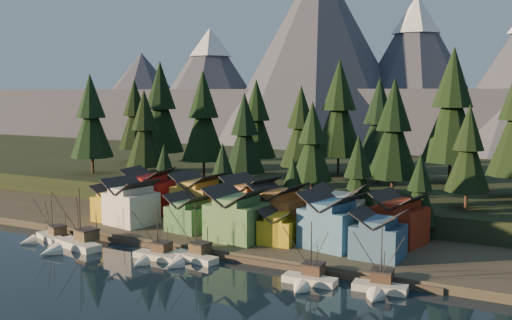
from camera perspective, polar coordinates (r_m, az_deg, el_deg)
The scene contains 43 objects.
ground at distance 90.35m, azimuth -10.03°, elevation -11.93°, with size 500.00×500.00×0.00m, color black.
shore_strip at distance 122.90m, azimuth 1.52°, elevation -6.40°, with size 400.00×50.00×1.50m, color #393529.
hillside at distance 167.97m, azimuth 9.10°, elevation -2.10°, with size 420.00×100.00×6.00m, color black.
dock at distance 103.09m, azimuth -4.34°, elevation -9.17°, with size 80.00×4.00×1.00m, color #463D32.
mountain_ridge at distance 286.65m, azimuth 16.38°, elevation 6.02°, with size 560.00×190.00×90.00m.
boat_0 at distance 119.11m, azimuth -20.32°, elevation -6.67°, with size 8.74×9.19×10.03m.
boat_1 at distance 110.95m, azimuth -17.95°, elevation -7.33°, with size 11.23×11.80×12.52m.
boat_2 at distance 100.87m, azimuth -10.30°, elevation -8.79°, with size 8.64×9.39×10.09m.
boat_3 at distance 98.93m, azimuth -6.69°, elevation -8.98°, with size 9.75×10.35×10.74m.
boat_5 at distance 87.36m, azimuth 5.18°, elevation -11.08°, with size 8.45×9.19×10.53m.
boat_6 at distance 85.63m, azimuth 12.21°, elevation -11.52°, with size 8.25×8.87×10.71m.
house_front_0 at distance 125.69m, azimuth -13.95°, elevation -4.08°, with size 7.82×7.41×7.66m.
house_front_1 at distance 121.38m, azimuth -12.38°, elevation -3.96°, with size 10.66×10.37×9.46m.
house_front_2 at distance 113.83m, azimuth -6.67°, elevation -5.14°, with size 8.52×8.57×7.32m.
house_front_3 at distance 106.14m, azimuth -1.95°, elevation -5.25°, with size 10.13×9.70×9.85m.
house_front_4 at distance 104.12m, azimuth 2.29°, elevation -6.53°, with size 6.67×7.12×6.36m.
house_front_5 at distance 101.73m, azimuth 7.55°, elevation -5.83°, with size 11.10×10.46×9.89m.
house_front_6 at distance 97.20m, azimuth 12.13°, elevation -7.14°, with size 8.31×7.89×7.94m.
house_back_0 at distance 130.63m, azimuth -10.71°, elevation -2.97°, with size 10.64×10.32×10.28m.
house_back_1 at distance 122.89m, azimuth -5.81°, elevation -3.55°, with size 9.62×9.73×10.11m.
house_back_2 at distance 117.25m, azimuth -0.58°, elevation -3.99°, with size 11.34×10.75×10.21m.
house_back_3 at distance 111.70m, azimuth 2.18°, elevation -4.66°, with size 10.49×9.55×9.77m.
house_back_4 at distance 110.22m, azimuth 8.29°, elevation -4.95°, with size 9.67×9.36×9.55m.
house_back_5 at distance 106.63m, azimuth 14.14°, elevation -5.55°, with size 10.12×10.20×9.33m.
tree_hill_0 at distance 165.78m, azimuth -16.16°, elevation 3.95°, with size 12.00×12.00×27.94m.
tree_hill_1 at distance 170.05m, azimuth -9.50°, elevation 4.91°, with size 13.65×13.65×31.79m.
tree_hill_2 at distance 148.38m, azimuth -11.06°, elevation 2.85°, with size 10.11×10.11×23.55m.
tree_hill_3 at distance 152.07m, azimuth -5.29°, elevation 4.09°, with size 12.28×12.28×28.61m.
tree_hill_4 at distance 161.02m, azimuth 0.03°, elevation 3.85°, with size 11.35×11.35×26.44m.
tree_hill_5 at distance 134.45m, azimuth -1.16°, elevation 2.40°, with size 9.79×9.79×22.80m.
tree_hill_6 at distance 144.32m, azimuth 4.52°, elevation 3.06°, with size 10.53×10.53×24.52m.
tree_hill_7 at distance 125.00m, azimuth 5.64°, elevation 1.56°, with size 8.99×8.99×20.94m.
tree_hill_8 at distance 144.87m, azimuth 12.19°, elevation 3.39°, with size 11.42×11.42×26.60m.
tree_hill_9 at distance 126.45m, azimuth 13.60°, elevation 2.70°, with size 11.14×11.14×25.94m.
tree_hill_10 at distance 149.14m, azimuth 19.02°, elevation 4.83°, with size 14.60×14.60×34.00m.
tree_hill_11 at distance 118.83m, azimuth 20.46°, elevation 0.79°, with size 8.84×8.84×20.60m.
tree_hill_15 at distance 158.48m, azimuth 8.30°, elevation 4.80°, with size 13.67×13.67×31.83m.
tree_hill_16 at distance 189.17m, azimuth -12.00°, elevation 4.23°, with size 11.55×11.55×26.90m.
tree_shore_0 at distance 135.70m, azimuth -9.13°, elevation -1.28°, with size 6.62×6.62×15.42m.
tree_shore_1 at distance 126.75m, azimuth -3.34°, elevation -1.55°, with size 7.00×7.00×16.32m.
tree_shore_2 at distance 119.16m, azimuth 3.69°, elevation -2.73°, with size 5.98×5.98×13.94m.
tree_shore_3 at distance 113.80m, azimuth 10.16°, elevation -1.84°, with size 8.20×8.20×19.10m.
tree_shore_4 at distance 111.09m, azimuth 16.05°, elevation -3.06°, with size 6.92×6.92×16.12m.
Camera 1 is at (52.84, -67.31, 28.98)m, focal length 40.00 mm.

